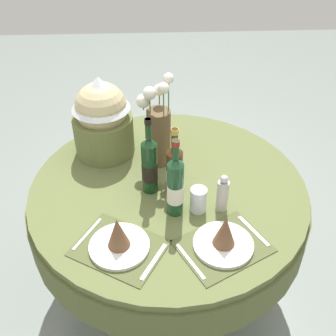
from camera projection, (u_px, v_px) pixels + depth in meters
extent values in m
plane|color=gray|center=(168.00, 283.00, 2.39)|extent=(8.00, 8.00, 0.00)
cylinder|color=#5B6638|center=(168.00, 189.00, 1.94)|extent=(1.29, 1.29, 0.04)
cylinder|color=#545D33|center=(168.00, 206.00, 2.01)|extent=(1.32, 1.32, 0.18)
cylinder|color=black|center=(168.00, 240.00, 2.16)|extent=(0.12, 0.12, 0.68)
cylinder|color=black|center=(168.00, 282.00, 2.38)|extent=(0.66, 0.66, 0.03)
cube|color=#4E562F|center=(120.00, 248.00, 1.63)|extent=(0.42, 0.39, 0.00)
cylinder|color=white|center=(119.00, 246.00, 1.62)|extent=(0.24, 0.24, 0.02)
cone|color=brown|center=(118.00, 232.00, 1.57)|extent=(0.09, 0.09, 0.14)
cube|color=silver|center=(87.00, 234.00, 1.68)|extent=(0.11, 0.17, 0.00)
cube|color=silver|center=(154.00, 261.00, 1.57)|extent=(0.11, 0.17, 0.00)
cube|color=#4E562F|center=(223.00, 246.00, 1.64)|extent=(0.42, 0.39, 0.00)
cylinder|color=white|center=(223.00, 244.00, 1.63)|extent=(0.24, 0.24, 0.02)
cone|color=brown|center=(225.00, 231.00, 1.58)|extent=(0.09, 0.09, 0.14)
cube|color=silver|center=(190.00, 261.00, 1.57)|extent=(0.10, 0.17, 0.00)
cube|color=silver|center=(253.00, 231.00, 1.70)|extent=(0.10, 0.18, 0.00)
cylinder|color=brown|center=(159.00, 137.00, 1.98)|extent=(0.11, 0.11, 0.29)
sphere|color=silver|center=(143.00, 101.00, 1.87)|extent=(0.06, 0.06, 0.06)
cylinder|color=#4C7038|center=(143.00, 107.00, 1.90)|extent=(0.01, 0.01, 0.02)
sphere|color=silver|center=(159.00, 90.00, 1.90)|extent=(0.05, 0.05, 0.05)
cylinder|color=#4C7038|center=(159.00, 99.00, 1.92)|extent=(0.01, 0.01, 0.06)
sphere|color=silver|center=(163.00, 88.00, 1.76)|extent=(0.05, 0.05, 0.05)
cylinder|color=#4C7038|center=(164.00, 105.00, 1.81)|extent=(0.01, 0.01, 0.13)
sphere|color=silver|center=(169.00, 78.00, 1.81)|extent=(0.05, 0.05, 0.05)
cylinder|color=#4C7038|center=(169.00, 96.00, 1.86)|extent=(0.01, 0.01, 0.14)
sphere|color=silver|center=(150.00, 93.00, 1.82)|extent=(0.06, 0.06, 0.06)
cylinder|color=#4C7038|center=(150.00, 105.00, 1.86)|extent=(0.01, 0.01, 0.08)
cylinder|color=#194223|center=(175.00, 189.00, 1.71)|extent=(0.07, 0.07, 0.26)
cylinder|color=silver|center=(175.00, 193.00, 1.72)|extent=(0.07, 0.07, 0.09)
cone|color=#194223|center=(176.00, 162.00, 1.62)|extent=(0.07, 0.07, 0.03)
cylinder|color=#194223|center=(176.00, 150.00, 1.59)|extent=(0.03, 0.03, 0.09)
cylinder|color=maroon|center=(176.00, 143.00, 1.57)|extent=(0.03, 0.03, 0.02)
cylinder|color=#422814|center=(174.00, 172.00, 1.83)|extent=(0.08, 0.08, 0.22)
cylinder|color=silver|center=(174.00, 175.00, 1.84)|extent=(0.08, 0.08, 0.07)
cone|color=#422814|center=(174.00, 149.00, 1.75)|extent=(0.08, 0.08, 0.03)
cylinder|color=#422814|center=(175.00, 138.00, 1.72)|extent=(0.03, 0.03, 0.09)
cylinder|color=#B29933|center=(175.00, 131.00, 1.70)|extent=(0.03, 0.03, 0.02)
cylinder|color=#143819|center=(150.00, 168.00, 1.83)|extent=(0.07, 0.07, 0.25)
cylinder|color=black|center=(150.00, 171.00, 1.84)|extent=(0.07, 0.07, 0.09)
cone|color=#143819|center=(149.00, 141.00, 1.74)|extent=(0.07, 0.07, 0.03)
cylinder|color=#143819|center=(148.00, 129.00, 1.70)|extent=(0.03, 0.03, 0.09)
cylinder|color=black|center=(148.00, 121.00, 1.68)|extent=(0.03, 0.03, 0.02)
cylinder|color=silver|center=(198.00, 200.00, 1.77)|extent=(0.07, 0.07, 0.12)
cylinder|color=#B7B2AD|center=(222.00, 196.00, 1.76)|extent=(0.05, 0.05, 0.15)
sphere|color=#B7B7BC|center=(224.00, 179.00, 1.70)|extent=(0.04, 0.04, 0.04)
cylinder|color=olive|center=(104.00, 134.00, 2.08)|extent=(0.30, 0.30, 0.20)
sphere|color=#C6B784|center=(101.00, 108.00, 1.99)|extent=(0.25, 0.25, 0.25)
cone|color=silver|center=(99.00, 93.00, 1.94)|extent=(0.28, 0.28, 0.16)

